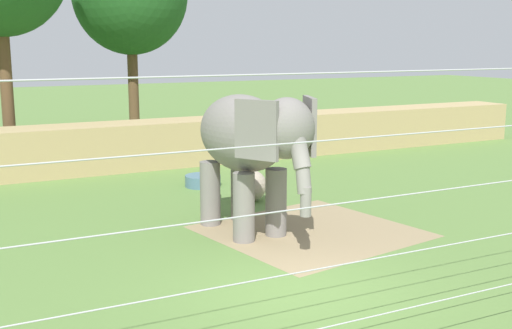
{
  "coord_description": "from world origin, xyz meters",
  "views": [
    {
      "loc": [
        -5.6,
        -9.31,
        4.36
      ],
      "look_at": [
        1.46,
        4.65,
        1.4
      ],
      "focal_mm": 44.9,
      "sensor_mm": 36.0,
      "label": 1
    }
  ],
  "objects": [
    {
      "name": "water_tub",
      "position": [
        1.68,
        8.75,
        0.18
      ],
      "size": [
        1.1,
        1.1,
        0.35
      ],
      "color": "slate",
      "rests_on": "ground"
    },
    {
      "name": "embankment_wall",
      "position": [
        0.0,
        12.65,
        0.81
      ],
      "size": [
        36.0,
        1.8,
        1.63
      ],
      "primitive_type": "cube",
      "color": "tan",
      "rests_on": "ground"
    },
    {
      "name": "ground_plane",
      "position": [
        0.0,
        0.0,
        0.0
      ],
      "size": [
        120.0,
        120.0,
        0.0
      ],
      "primitive_type": "plane",
      "color": "#5B7F3D"
    },
    {
      "name": "elephant",
      "position": [
        0.77,
        3.62,
        2.17
      ],
      "size": [
        1.95,
        4.42,
        3.28
      ],
      "color": "gray",
      "rests_on": "ground"
    },
    {
      "name": "dirt_patch",
      "position": [
        2.11,
        3.08,
        0.0
      ],
      "size": [
        5.11,
        5.03,
        0.01
      ],
      "primitive_type": "cube",
      "rotation": [
        0.0,
        0.0,
        0.18
      ],
      "color": "#937F5B",
      "rests_on": "ground"
    },
    {
      "name": "enrichment_ball",
      "position": [
        2.18,
        6.37,
        0.44
      ],
      "size": [
        0.89,
        0.89,
        0.89
      ],
      "primitive_type": "sphere",
      "color": "tan",
      "rests_on": "ground"
    },
    {
      "name": "cable_fence",
      "position": [
        0.0,
        -2.83,
        2.11
      ],
      "size": [
        12.58,
        0.22,
        4.18
      ],
      "color": "brown",
      "rests_on": "ground"
    }
  ]
}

